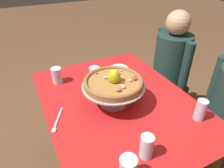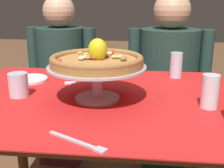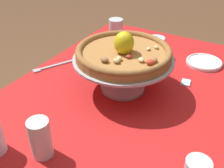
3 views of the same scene
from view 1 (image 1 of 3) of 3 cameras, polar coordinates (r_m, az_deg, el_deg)
dining_table at (r=1.38m, az=1.55°, el=-8.15°), size 1.21×0.91×0.75m
pizza_stand at (r=1.22m, az=0.40°, el=-1.80°), size 0.38×0.38×0.14m
pizza at (r=1.19m, az=0.45°, el=0.66°), size 0.36×0.36×0.10m
water_glass_side_left at (r=1.50m, az=-4.95°, el=2.86°), size 0.08×0.08×0.10m
water_glass_side_right at (r=0.97m, az=9.78°, el=-17.36°), size 0.06×0.06×0.12m
water_glass_back_right at (r=1.24m, az=23.83°, el=-7.07°), size 0.06×0.06×0.13m
water_glass_front_left at (r=1.51m, az=-15.37°, el=2.17°), size 0.08×0.08×0.11m
side_plate at (r=1.64m, az=1.94°, el=4.29°), size 0.16×0.16×0.02m
dinner_fork at (r=1.19m, az=-15.27°, el=-10.16°), size 0.18×0.11×0.01m
sugar_packet at (r=1.48m, az=4.77°, el=0.47°), size 0.05×0.04×0.00m
diner_left at (r=2.04m, az=15.89°, el=2.68°), size 0.48×0.35×1.16m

